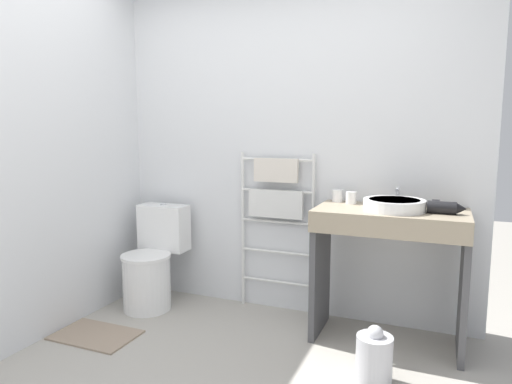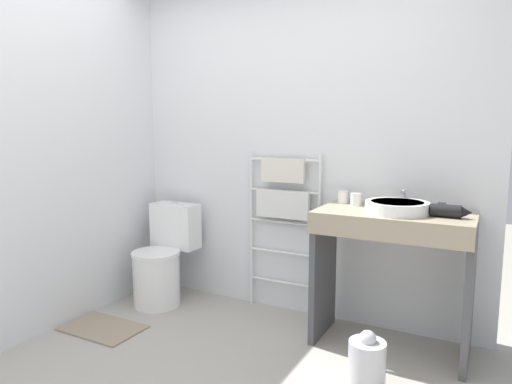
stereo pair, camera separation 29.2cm
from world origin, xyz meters
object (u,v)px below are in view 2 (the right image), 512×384
at_px(toilet, 163,261).
at_px(hair_dryer, 448,211).
at_px(sink_basin, 397,207).
at_px(cup_near_edge, 356,199).
at_px(trash_bin, 367,364).
at_px(towel_radiator, 283,203).
at_px(cup_near_wall, 343,197).

xyz_separation_m(toilet, hair_dryer, (2.11, 0.04, 0.59)).
xyz_separation_m(toilet, sink_basin, (1.82, 0.04, 0.59)).
xyz_separation_m(toilet, cup_near_edge, (1.52, 0.20, 0.59)).
bearing_deg(trash_bin, towel_radiator, 138.01).
height_order(sink_basin, cup_near_edge, cup_near_edge).
height_order(towel_radiator, sink_basin, towel_radiator).
xyz_separation_m(toilet, trash_bin, (1.80, -0.49, -0.19)).
distance_m(toilet, towel_radiator, 1.11).
distance_m(toilet, cup_near_wall, 1.55).
bearing_deg(cup_near_wall, cup_near_edge, -24.50).
xyz_separation_m(hair_dryer, trash_bin, (-0.31, -0.53, -0.78)).
distance_m(sink_basin, cup_near_wall, 0.46).
distance_m(toilet, cup_near_edge, 1.64).
height_order(toilet, towel_radiator, towel_radiator).
distance_m(towel_radiator, sink_basin, 0.92).
bearing_deg(toilet, towel_radiator, 17.08).
xyz_separation_m(toilet, towel_radiator, (0.94, 0.29, 0.51)).
relative_size(toilet, trash_bin, 2.36).
relative_size(cup_near_wall, hair_dryer, 0.38).
distance_m(towel_radiator, cup_near_wall, 0.49).
xyz_separation_m(towel_radiator, cup_near_edge, (0.58, -0.09, 0.08)).
bearing_deg(cup_near_wall, trash_bin, -62.38).
bearing_deg(hair_dryer, towel_radiator, 168.34).
relative_size(sink_basin, trash_bin, 1.13).
relative_size(toilet, hair_dryer, 3.56).
bearing_deg(cup_near_wall, hair_dryer, -16.05).
distance_m(sink_basin, hair_dryer, 0.29).
relative_size(towel_radiator, hair_dryer, 5.44).
height_order(towel_radiator, trash_bin, towel_radiator).
height_order(cup_near_wall, trash_bin, cup_near_wall).
height_order(cup_near_wall, cup_near_edge, cup_near_wall).
bearing_deg(hair_dryer, cup_near_edge, 165.53).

